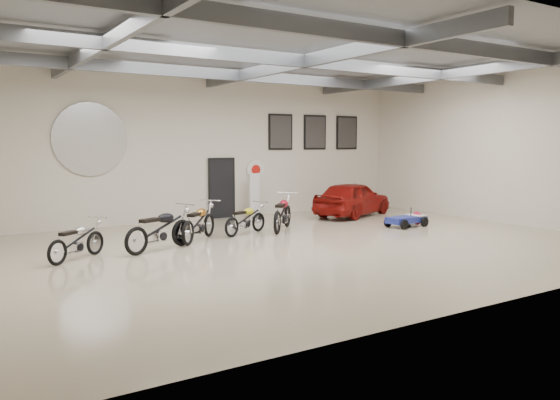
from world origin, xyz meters
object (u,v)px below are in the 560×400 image
motorcycle_yellow (245,219)px  motorcycle_red (283,212)px  vintage_car (353,199)px  motorcycle_gold (199,222)px  go_kart (409,217)px  banner_stand (254,194)px  motorcycle_silver (77,240)px  motorcycle_black (160,228)px

motorcycle_yellow → motorcycle_red: motorcycle_red is taller
motorcycle_yellow → vintage_car: vintage_car is taller
motorcycle_gold → motorcycle_yellow: 1.64m
go_kart → vintage_car: 2.99m
banner_stand → vintage_car: bearing=-39.4°
vintage_car → banner_stand: bearing=42.1°
motorcycle_gold → motorcycle_silver: bearing=149.9°
motorcycle_gold → motorcycle_yellow: (1.61, 0.28, -0.07)m
motorcycle_silver → motorcycle_gold: size_ratio=0.87×
go_kart → banner_stand: bearing=120.5°
banner_stand → motorcycle_black: size_ratio=0.78×
motorcycle_black → go_kart: size_ratio=1.26×
motorcycle_gold → motorcycle_yellow: motorcycle_gold is taller
banner_stand → motorcycle_red: (-0.75, -3.08, -0.28)m
banner_stand → motorcycle_red: bearing=-117.0°
motorcycle_red → vintage_car: (4.01, 1.49, 0.08)m
banner_stand → motorcycle_yellow: banner_stand is taller
motorcycle_yellow → banner_stand: bearing=33.6°
motorcycle_gold → motorcycle_red: 2.93m
motorcycle_yellow → motorcycle_red: 1.31m
motorcycle_yellow → go_kart: bearing=-38.4°
motorcycle_silver → motorcycle_red: size_ratio=0.82×
motorcycle_yellow → motorcycle_black: bearing=175.9°
motorcycle_red → banner_stand: bearing=30.6°
banner_stand → motorcycle_gold: (-3.66, -3.39, -0.31)m
banner_stand → motorcycle_black: banner_stand is taller
motorcycle_silver → motorcycle_yellow: bearing=-25.4°
motorcycle_gold → motorcycle_red: (2.92, 0.31, 0.03)m
motorcycle_gold → vintage_car: (6.93, 1.80, 0.10)m
motorcycle_red → vintage_car: 4.28m
motorcycle_black → banner_stand: bearing=16.3°
motorcycle_black → vintage_car: vintage_car is taller
motorcycle_yellow → vintage_car: bearing=-7.0°
motorcycle_gold → motorcycle_black: bearing=165.0°
motorcycle_silver → motorcycle_black: motorcycle_black is taller
banner_stand → motorcycle_red: 3.18m
banner_stand → motorcycle_red: size_ratio=0.78×
go_kart → motorcycle_black: bearing=172.6°
motorcycle_silver → vintage_car: bearing=-23.4°
motorcycle_yellow → go_kart: 5.43m
motorcycle_gold → go_kart: size_ratio=1.20×
banner_stand → vintage_car: 3.64m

